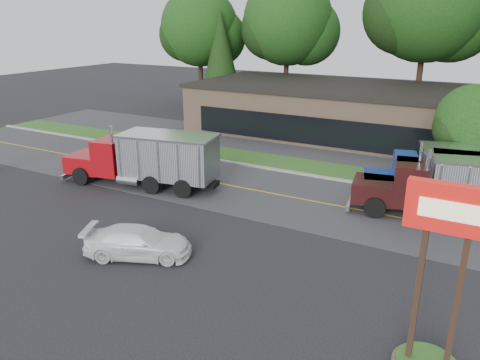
{
  "coord_description": "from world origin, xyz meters",
  "views": [
    {
      "loc": [
        11.13,
        -14.61,
        9.83
      ],
      "look_at": [
        -0.14,
        5.7,
        1.8
      ],
      "focal_mm": 35.0,
      "sensor_mm": 36.0,
      "label": 1
    }
  ],
  "objects_px": {
    "dump_truck_red": "(149,158)",
    "dump_truck_maroon": "(461,187)",
    "bilo_sign": "(433,319)",
    "rally_car": "(138,242)",
    "dump_truck_blue": "(441,176)"
  },
  "relations": [
    {
      "from": "bilo_sign",
      "to": "rally_car",
      "type": "relative_size",
      "value": 1.29
    },
    {
      "from": "dump_truck_blue",
      "to": "dump_truck_red",
      "type": "bearing_deg",
      "value": 1.46
    },
    {
      "from": "dump_truck_red",
      "to": "dump_truck_maroon",
      "type": "relative_size",
      "value": 1.04
    },
    {
      "from": "dump_truck_blue",
      "to": "dump_truck_maroon",
      "type": "xyz_separation_m",
      "value": [
        1.13,
        -1.36,
        0.01
      ]
    },
    {
      "from": "bilo_sign",
      "to": "rally_car",
      "type": "xyz_separation_m",
      "value": [
        -12.1,
        1.71,
        -1.35
      ]
    },
    {
      "from": "bilo_sign",
      "to": "rally_car",
      "type": "height_order",
      "value": "bilo_sign"
    },
    {
      "from": "bilo_sign",
      "to": "dump_truck_blue",
      "type": "relative_size",
      "value": 0.79
    },
    {
      "from": "bilo_sign",
      "to": "rally_car",
      "type": "distance_m",
      "value": 12.29
    },
    {
      "from": "dump_truck_red",
      "to": "dump_truck_blue",
      "type": "distance_m",
      "value": 16.75
    },
    {
      "from": "bilo_sign",
      "to": "dump_truck_maroon",
      "type": "bearing_deg",
      "value": 91.56
    },
    {
      "from": "dump_truck_red",
      "to": "dump_truck_maroon",
      "type": "bearing_deg",
      "value": -178.38
    },
    {
      "from": "dump_truck_red",
      "to": "bilo_sign",
      "type": "bearing_deg",
      "value": 142.21
    },
    {
      "from": "dump_truck_blue",
      "to": "dump_truck_maroon",
      "type": "bearing_deg",
      "value": 113.91
    },
    {
      "from": "bilo_sign",
      "to": "dump_truck_blue",
      "type": "bearing_deg",
      "value": 96.01
    },
    {
      "from": "bilo_sign",
      "to": "dump_truck_blue",
      "type": "distance_m",
      "value": 14.13
    }
  ]
}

